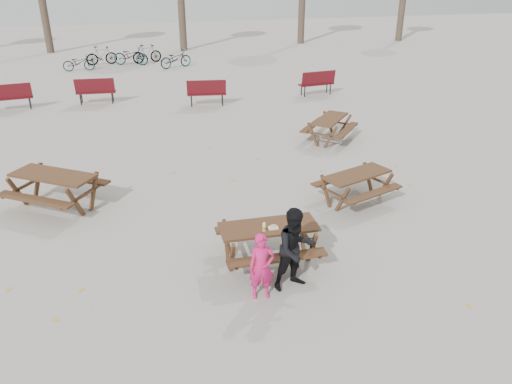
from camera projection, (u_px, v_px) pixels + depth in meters
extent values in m
plane|color=gray|center=(268.00, 261.00, 9.46)|extent=(80.00, 80.00, 0.00)
cube|color=#382314|center=(269.00, 227.00, 9.14)|extent=(1.80, 0.70, 0.05)
cube|color=#382314|center=(277.00, 258.00, 8.74)|extent=(1.80, 0.25, 0.05)
cube|color=#382314|center=(261.00, 226.00, 9.80)|extent=(1.80, 0.25, 0.05)
cylinder|color=#382314|center=(232.00, 258.00, 8.88)|extent=(0.08, 0.08, 0.73)
cylinder|color=#382314|center=(226.00, 242.00, 9.41)|extent=(0.08, 0.08, 0.73)
cylinder|color=#382314|center=(312.00, 248.00, 9.20)|extent=(0.08, 0.08, 0.73)
cylinder|color=#382314|center=(302.00, 232.00, 9.73)|extent=(0.08, 0.08, 0.73)
cube|color=white|center=(273.00, 228.00, 9.02)|extent=(0.18, 0.11, 0.03)
ellipsoid|color=tan|center=(273.00, 226.00, 9.00)|extent=(0.14, 0.06, 0.05)
cylinder|color=silver|center=(264.00, 227.00, 8.92)|extent=(0.06, 0.06, 0.15)
cylinder|color=orange|center=(264.00, 228.00, 8.93)|extent=(0.07, 0.07, 0.05)
cylinder|color=white|center=(264.00, 223.00, 8.89)|extent=(0.03, 0.03, 0.02)
imported|color=#D51A65|center=(262.00, 267.00, 8.23)|extent=(0.46, 0.32, 1.19)
imported|color=black|center=(295.00, 249.00, 8.44)|extent=(0.85, 0.73, 1.50)
imported|color=black|center=(79.00, 63.00, 25.35)|extent=(1.56, 0.59, 0.81)
imported|color=black|center=(101.00, 55.00, 26.76)|extent=(1.68, 0.74, 0.98)
imported|color=black|center=(131.00, 56.00, 26.71)|extent=(1.97, 1.23, 0.98)
imported|color=black|center=(147.00, 54.00, 27.23)|extent=(1.70, 0.97, 0.98)
imported|color=black|center=(176.00, 59.00, 26.04)|extent=(1.87, 1.28, 0.93)
cylinder|color=#382B21|center=(403.00, 1.00, 33.74)|extent=(0.44, 0.44, 5.25)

